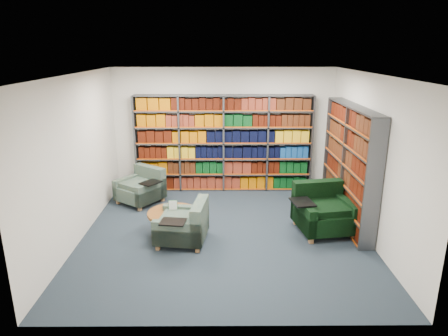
{
  "coord_description": "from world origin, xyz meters",
  "views": [
    {
      "loc": [
        -0.04,
        -6.54,
        3.21
      ],
      "look_at": [
        0.0,
        0.6,
        1.05
      ],
      "focal_mm": 32.0,
      "sensor_mm": 36.0,
      "label": 1
    }
  ],
  "objects_px": {
    "chair_teal_left": "(143,188)",
    "coffee_table": "(173,217)",
    "chair_green_right": "(322,212)",
    "chair_teal_front": "(186,226)"
  },
  "relations": [
    {
      "from": "coffee_table",
      "to": "chair_green_right",
      "type": "bearing_deg",
      "value": 4.03
    },
    {
      "from": "chair_teal_left",
      "to": "coffee_table",
      "type": "xyz_separation_m",
      "value": [
        0.85,
        -1.61,
        0.05
      ]
    },
    {
      "from": "chair_green_right",
      "to": "coffee_table",
      "type": "height_order",
      "value": "chair_green_right"
    },
    {
      "from": "chair_green_right",
      "to": "chair_teal_front",
      "type": "relative_size",
      "value": 1.17
    },
    {
      "from": "chair_teal_left",
      "to": "coffee_table",
      "type": "distance_m",
      "value": 1.82
    },
    {
      "from": "coffee_table",
      "to": "chair_teal_left",
      "type": "bearing_deg",
      "value": 117.82
    },
    {
      "from": "chair_teal_left",
      "to": "chair_teal_front",
      "type": "bearing_deg",
      "value": -59.95
    },
    {
      "from": "chair_teal_front",
      "to": "coffee_table",
      "type": "relative_size",
      "value": 1.11
    },
    {
      "from": "chair_teal_front",
      "to": "chair_green_right",
      "type": "bearing_deg",
      "value": 11.17
    },
    {
      "from": "chair_teal_left",
      "to": "chair_green_right",
      "type": "relative_size",
      "value": 0.96
    }
  ]
}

